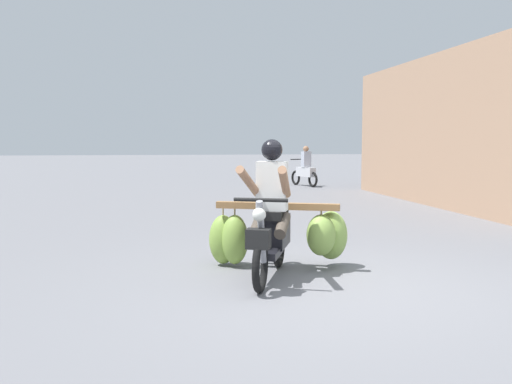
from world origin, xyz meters
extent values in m
plane|color=slate|center=(0.00, 0.00, 0.00)|extent=(120.00, 120.00, 0.00)
torus|color=black|center=(-0.85, 0.01, 0.28)|extent=(0.28, 0.55, 0.56)
torus|color=black|center=(-0.42, 1.13, 0.28)|extent=(0.28, 0.55, 0.56)
cube|color=black|center=(-0.67, 0.48, 0.32)|extent=(0.42, 0.61, 0.08)
cube|color=black|center=(-0.53, 0.85, 0.50)|extent=(0.49, 0.70, 0.36)
cube|color=black|center=(-0.56, 0.78, 0.72)|extent=(0.46, 0.65, 0.10)
cylinder|color=gray|center=(-0.83, 0.07, 0.62)|extent=(0.17, 0.29, 0.69)
cylinder|color=black|center=(-0.84, 0.03, 0.96)|extent=(0.54, 0.24, 0.04)
sphere|color=silver|center=(-0.87, -0.04, 0.82)|extent=(0.14, 0.14, 0.14)
cube|color=black|center=(-0.89, -0.08, 0.58)|extent=(0.28, 0.24, 0.20)
cube|color=black|center=(-0.85, 0.01, 0.58)|extent=(0.19, 0.30, 0.04)
cube|color=olive|center=(-0.48, 0.99, 0.78)|extent=(1.44, 0.63, 0.08)
cube|color=olive|center=(-0.41, 1.16, 0.75)|extent=(1.29, 0.56, 0.06)
ellipsoid|color=#7FA342|center=(-0.96, 1.20, 0.35)|extent=(0.43, 0.41, 0.61)
cylinder|color=#998459|center=(-0.96, 1.20, 0.71)|extent=(0.02, 0.02, 0.16)
ellipsoid|color=#8DB04F|center=(0.21, 1.03, 0.40)|extent=(0.53, 0.51, 0.60)
cylinder|color=#998459|center=(0.21, 1.03, 0.73)|extent=(0.02, 0.02, 0.12)
ellipsoid|color=#7EA241|center=(-1.09, 1.34, 0.33)|extent=(0.38, 0.35, 0.62)
cylinder|color=#998459|center=(-1.09, 1.34, 0.70)|extent=(0.02, 0.02, 0.18)
ellipsoid|color=#8BAE4E|center=(0.03, 0.82, 0.44)|extent=(0.39, 0.36, 0.50)
cylinder|color=#998459|center=(0.03, 0.82, 0.72)|extent=(0.02, 0.02, 0.13)
cube|color=silver|center=(-0.60, 0.67, 1.05)|extent=(0.40, 0.33, 0.56)
sphere|color=black|center=(-0.61, 0.65, 1.46)|extent=(0.24, 0.24, 0.24)
cylinder|color=#9E7051|center=(-0.54, 0.28, 1.11)|extent=(0.29, 0.71, 0.39)
cylinder|color=#9E7051|center=(-0.90, 0.42, 1.11)|extent=(0.39, 0.69, 0.39)
cylinder|color=#4C4238|center=(-0.51, 0.51, 0.62)|extent=(0.28, 0.46, 0.27)
cylinder|color=#4C4238|center=(-0.77, 0.61, 0.62)|extent=(0.28, 0.46, 0.27)
torus|color=black|center=(2.84, 13.84, 0.26)|extent=(0.24, 0.52, 0.52)
torus|color=black|center=(3.19, 12.80, 0.26)|extent=(0.24, 0.52, 0.52)
cube|color=silver|center=(3.05, 13.23, 0.50)|extent=(0.51, 0.93, 0.32)
cylinder|color=black|center=(2.86, 13.79, 0.92)|extent=(0.49, 0.19, 0.04)
cube|color=#B2B7C6|center=(3.06, 13.21, 0.95)|extent=(0.35, 0.29, 0.52)
sphere|color=#9E7051|center=(3.05, 13.23, 1.30)|extent=(0.20, 0.20, 0.20)
cube|color=tan|center=(6.45, 6.98, 1.81)|extent=(3.90, 9.35, 3.62)
camera|label=1|loc=(-1.81, -5.52, 1.55)|focal=39.03mm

